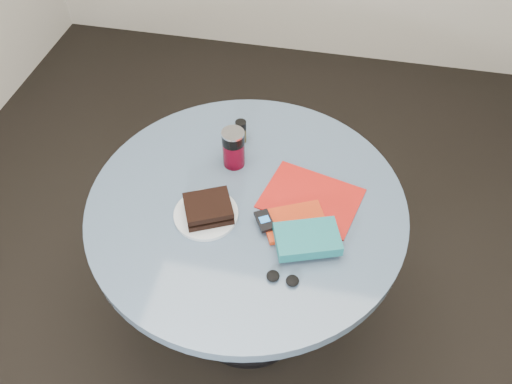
% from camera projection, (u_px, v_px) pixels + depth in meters
% --- Properties ---
extents(ground, '(4.00, 4.00, 0.00)m').
position_uv_depth(ground, '(249.00, 314.00, 2.12)').
color(ground, black).
rests_on(ground, ground).
extents(table, '(1.00, 1.00, 0.75)m').
position_uv_depth(table, '(247.00, 232.00, 1.68)').
color(table, black).
rests_on(table, ground).
extents(plate, '(0.26, 0.26, 0.01)m').
position_uv_depth(plate, '(206.00, 214.00, 1.51)').
color(plate, silver).
rests_on(plate, table).
extents(sandwich, '(0.17, 0.16, 0.05)m').
position_uv_depth(sandwich, '(208.00, 209.00, 1.49)').
color(sandwich, black).
rests_on(sandwich, plate).
extents(soda_can, '(0.09, 0.09, 0.14)m').
position_uv_depth(soda_can, '(234.00, 148.00, 1.61)').
color(soda_can, '#5A0415').
rests_on(soda_can, table).
extents(pepper_grinder, '(0.04, 0.04, 0.09)m').
position_uv_depth(pepper_grinder, '(241.00, 131.00, 1.70)').
color(pepper_grinder, '#40371B').
rests_on(pepper_grinder, table).
extents(magazine, '(0.34, 0.28, 0.01)m').
position_uv_depth(magazine, '(311.00, 198.00, 1.56)').
color(magazine, '#9F120E').
rests_on(magazine, table).
extents(red_book, '(0.22, 0.19, 0.02)m').
position_uv_depth(red_book, '(295.00, 222.00, 1.49)').
color(red_book, '#A6290D').
rests_on(red_book, magazine).
extents(novel, '(0.21, 0.17, 0.04)m').
position_uv_depth(novel, '(307.00, 239.00, 1.42)').
color(novel, '#145B61').
rests_on(novel, red_book).
extents(mp3_player, '(0.08, 0.09, 0.01)m').
position_uv_depth(mp3_player, '(264.00, 221.00, 1.47)').
color(mp3_player, black).
rests_on(mp3_player, red_book).
extents(headphones, '(0.09, 0.04, 0.02)m').
position_uv_depth(headphones, '(283.00, 278.00, 1.36)').
color(headphones, black).
rests_on(headphones, table).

